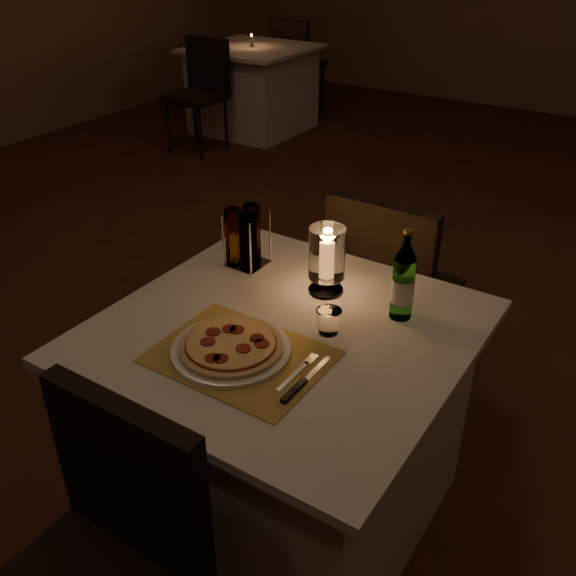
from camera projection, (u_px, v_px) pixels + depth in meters
The scene contains 17 objects.
floor at pixel (324, 382), 2.79m from camera, with size 8.00×10.00×0.02m, color #482317.
main_table at pixel (285, 425), 2.00m from camera, with size 1.00×1.00×0.74m.
chair_near at pixel (104, 553), 1.40m from camera, with size 0.42×0.42×0.90m.
chair_far at pixel (388, 281), 2.43m from camera, with size 0.42×0.42×0.90m.
placemat at pixel (240, 356), 1.69m from camera, with size 0.45×0.34×0.00m, color gold.
plate at pixel (231, 350), 1.70m from camera, with size 0.32×0.32×0.01m, color white.
pizza at pixel (231, 345), 1.70m from camera, with size 0.28×0.28×0.02m.
fork at pixel (300, 369), 1.64m from camera, with size 0.02×0.18×0.00m.
knife at pixel (299, 386), 1.58m from camera, with size 0.02×0.22×0.01m.
tumbler at pixel (329, 321), 1.78m from camera, with size 0.07×0.07×0.07m, color white, non-canonical shape.
water_bottle at pixel (403, 283), 1.81m from camera, with size 0.07×0.07×0.28m.
hurricane_candle at pixel (327, 255), 1.93m from camera, with size 0.11×0.11×0.22m.
cruet_caddy at pixel (245, 239), 2.09m from camera, with size 0.12×0.12×0.21m.
neighbor_table_left at pixel (253, 89), 5.86m from camera, with size 1.00×1.00×0.74m.
neighbor_chair_la at pixel (201, 84), 5.25m from camera, with size 0.42×0.42×0.90m.
neighbor_chair_lb at pixel (295, 56), 6.29m from camera, with size 0.42×0.42×0.90m.
neighbor_candle_left at pixel (252, 41), 5.65m from camera, with size 0.03×0.03×0.11m.
Camera 1 is at (1.07, -1.93, 1.75)m, focal length 40.00 mm.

